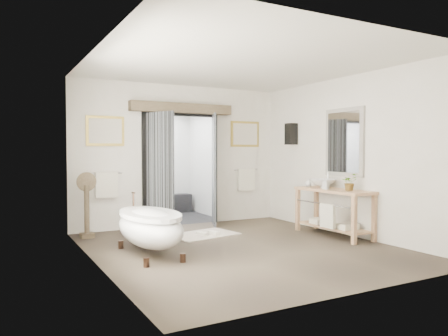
{
  "coord_description": "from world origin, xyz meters",
  "views": [
    {
      "loc": [
        -3.52,
        -5.9,
        1.53
      ],
      "look_at": [
        0.0,
        0.6,
        1.25
      ],
      "focal_mm": 35.0,
      "sensor_mm": 36.0,
      "label": 1
    }
  ],
  "objects": [
    {
      "name": "soap_bottle_a",
      "position": [
        1.82,
        0.11,
        0.95
      ],
      "size": [
        0.12,
        0.12,
        0.21
      ],
      "primitive_type": "imported",
      "rotation": [
        0.0,
        0.0,
        0.3
      ],
      "color": "gray",
      "rests_on": "vanity"
    },
    {
      "name": "shower_room",
      "position": [
        0.0,
        3.99,
        0.91
      ],
      "size": [
        2.22,
        2.01,
        2.51
      ],
      "color": "black",
      "rests_on": "ground_plane"
    },
    {
      "name": "basin",
      "position": [
        1.98,
        0.37,
        0.93
      ],
      "size": [
        0.58,
        0.58,
        0.17
      ],
      "primitive_type": "imported",
      "rotation": [
        0.0,
        0.0,
        -0.24
      ],
      "color": "white",
      "rests_on": "vanity"
    },
    {
      "name": "ground_plane",
      "position": [
        0.0,
        0.0,
        0.0
      ],
      "size": [
        5.0,
        5.0,
        0.0
      ],
      "primitive_type": "plane",
      "color": "brown"
    },
    {
      "name": "pedestal_mirror",
      "position": [
        -2.0,
        2.02,
        0.5
      ],
      "size": [
        0.35,
        0.22,
        1.17
      ],
      "color": "brown",
      "rests_on": "ground_plane"
    },
    {
      "name": "room_shell",
      "position": [
        -0.04,
        -0.13,
        1.86
      ],
      "size": [
        4.52,
        5.02,
        2.91
      ],
      "color": "silver",
      "rests_on": "ground_plane"
    },
    {
      "name": "rug",
      "position": [
        -0.07,
        1.27,
        0.01
      ],
      "size": [
        1.34,
        1.03,
        0.01
      ],
      "primitive_type": "cube",
      "rotation": [
        0.0,
        0.0,
        0.2
      ],
      "color": "beige",
      "rests_on": "ground_plane"
    },
    {
      "name": "soap_bottle_b",
      "position": [
        1.9,
        0.71,
        0.93
      ],
      "size": [
        0.12,
        0.12,
        0.16
      ],
      "primitive_type": "imported",
      "rotation": [
        0.0,
        0.0,
        0.0
      ],
      "color": "gray",
      "rests_on": "vanity"
    },
    {
      "name": "slippers",
      "position": [
        -0.0,
        1.2,
        0.04
      ],
      "size": [
        0.4,
        0.27,
        0.05
      ],
      "color": "white",
      "rests_on": "rug"
    },
    {
      "name": "back_wall_dressing",
      "position": [
        0.0,
        2.32,
        1.56
      ],
      "size": [
        3.82,
        0.78,
        2.52
      ],
      "color": "black",
      "rests_on": "ground_plane"
    },
    {
      "name": "plant",
      "position": [
        2.0,
        -0.29,
        1.0
      ],
      "size": [
        0.29,
        0.25,
        0.3
      ],
      "primitive_type": "imported",
      "rotation": [
        0.0,
        0.0,
        0.09
      ],
      "color": "gray",
      "rests_on": "vanity"
    },
    {
      "name": "vanity",
      "position": [
        1.95,
        0.07,
        0.51
      ],
      "size": [
        0.57,
        1.6,
        0.85
      ],
      "color": "tan",
      "rests_on": "ground_plane"
    },
    {
      "name": "clawfoot_tub",
      "position": [
        -1.44,
        0.24,
        0.42
      ],
      "size": [
        0.79,
        1.78,
        0.87
      ],
      "color": "#3F291D",
      "rests_on": "ground_plane"
    }
  ]
}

